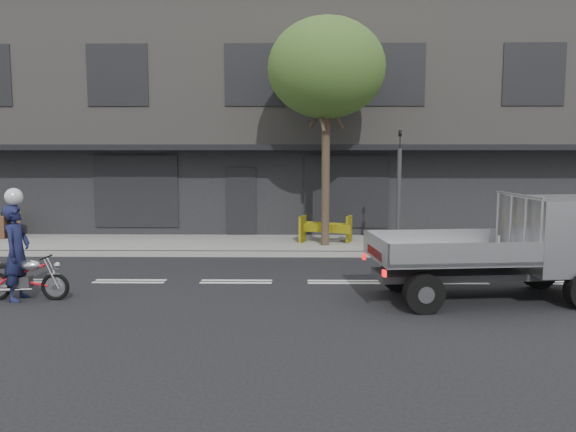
# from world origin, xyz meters

# --- Properties ---
(ground) EXTENTS (80.00, 80.00, 0.00)m
(ground) POSITION_xyz_m (0.00, 0.00, 0.00)
(ground) COLOR black
(ground) RESTS_ON ground
(sidewalk) EXTENTS (32.00, 3.20, 0.15)m
(sidewalk) POSITION_xyz_m (0.00, 4.70, 0.07)
(sidewalk) COLOR gray
(sidewalk) RESTS_ON ground
(kerb) EXTENTS (32.00, 0.20, 0.15)m
(kerb) POSITION_xyz_m (0.00, 3.10, 0.07)
(kerb) COLOR gray
(kerb) RESTS_ON ground
(building_main) EXTENTS (26.00, 10.00, 8.00)m
(building_main) POSITION_xyz_m (0.00, 11.30, 4.00)
(building_main) COLOR slate
(building_main) RESTS_ON ground
(street_tree) EXTENTS (3.40, 3.40, 6.74)m
(street_tree) POSITION_xyz_m (2.20, 4.20, 5.28)
(street_tree) COLOR #382B21
(street_tree) RESTS_ON ground
(traffic_light_pole) EXTENTS (0.12, 0.12, 3.50)m
(traffic_light_pole) POSITION_xyz_m (4.20, 3.35, 1.65)
(traffic_light_pole) COLOR #2D2D30
(traffic_light_pole) RESTS_ON ground
(motorcycle) EXTENTS (1.70, 0.49, 0.88)m
(motorcycle) POSITION_xyz_m (-3.96, -1.60, 0.45)
(motorcycle) COLOR black
(motorcycle) RESTS_ON ground
(rider) EXTENTS (0.45, 0.69, 1.88)m
(rider) POSITION_xyz_m (-4.11, -1.60, 0.94)
(rider) COLOR #16193C
(rider) RESTS_ON ground
(flatbed_ute) EXTENTS (4.69, 2.29, 2.10)m
(flatbed_ute) POSITION_xyz_m (6.12, -1.34, 1.20)
(flatbed_ute) COLOR black
(flatbed_ute) RESTS_ON ground
(construction_barrier) EXTENTS (1.64, 1.12, 0.85)m
(construction_barrier) POSITION_xyz_m (2.25, 4.51, 0.58)
(construction_barrier) COLOR #FFE80D
(construction_barrier) RESTS_ON sidewalk
(sandwich_board) EXTENTS (0.63, 0.53, 0.84)m
(sandwich_board) POSITION_xyz_m (-7.87, 5.39, 0.57)
(sandwich_board) COLOR black
(sandwich_board) RESTS_ON sidewalk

